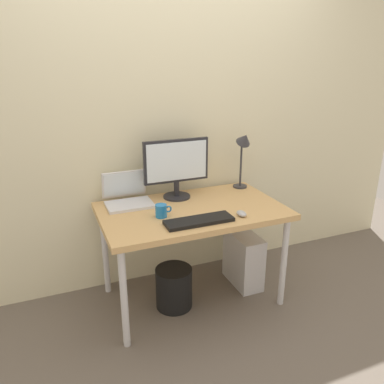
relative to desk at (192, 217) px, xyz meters
name	(u,v)px	position (x,y,z in m)	size (l,w,h in m)	color
ground_plane	(192,297)	(0.00, 0.00, -0.65)	(6.00, 6.00, 0.00)	#665B51
back_wall	(170,115)	(0.00, 0.44, 0.65)	(4.40, 0.04, 2.60)	beige
desk	(192,217)	(0.00, 0.00, 0.00)	(1.26, 0.75, 0.72)	tan
monitor	(176,165)	(-0.02, 0.24, 0.31)	(0.49, 0.20, 0.44)	#232328
laptop	(127,196)	(-0.39, 0.26, 0.12)	(0.32, 0.28, 0.22)	silver
desk_lamp	(244,148)	(0.53, 0.24, 0.39)	(0.11, 0.16, 0.46)	#333338
keyboard	(199,221)	(-0.05, -0.24, 0.08)	(0.44, 0.14, 0.02)	black
mouse	(242,214)	(0.25, -0.24, 0.08)	(0.06, 0.09, 0.03)	#B2B2B7
coffee_mug	(161,211)	(-0.24, -0.06, 0.11)	(0.11, 0.08, 0.08)	#1E72BF
computer_tower	(243,259)	(0.45, 0.03, -0.44)	(0.18, 0.36, 0.42)	silver
wastebasket	(174,288)	(-0.16, -0.05, -0.50)	(0.26, 0.26, 0.30)	black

